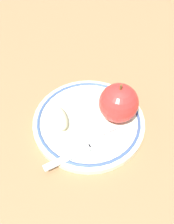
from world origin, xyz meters
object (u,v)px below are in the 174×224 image
at_px(apple_slice_front, 59,117).
at_px(fork, 82,149).
at_px(plate, 87,121).
at_px(apple_red_whole, 119,103).

height_order(apple_slice_front, fork, apple_slice_front).
relative_size(plate, apple_red_whole, 2.61).
bearing_deg(plate, apple_red_whole, 120.06).
bearing_deg(fork, plate, 55.40).
relative_size(apple_red_whole, apple_slice_front, 1.36).
xyz_separation_m(apple_slice_front, fork, (0.04, 0.07, -0.01)).
distance_m(apple_red_whole, apple_slice_front, 0.12).
bearing_deg(fork, apple_red_whole, 21.04).
xyz_separation_m(plate, apple_slice_front, (0.03, -0.05, 0.02)).
bearing_deg(apple_slice_front, plate, -104.45).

